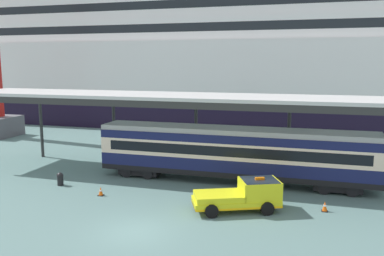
% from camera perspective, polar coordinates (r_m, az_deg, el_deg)
% --- Properties ---
extents(ground_plane, '(400.00, 400.00, 0.00)m').
position_cam_1_polar(ground_plane, '(22.40, -7.96, -14.28)').
color(ground_plane, slate).
extents(cruise_ship, '(129.15, 24.95, 31.93)m').
position_cam_1_polar(cruise_ship, '(64.82, -3.02, 11.05)').
color(cruise_ship, black).
rests_on(cruise_ship, ground).
extents(platform_canopy, '(45.41, 5.84, 6.44)m').
position_cam_1_polar(platform_canopy, '(30.09, 6.18, 3.97)').
color(platform_canopy, silver).
rests_on(platform_canopy, ground).
extents(train_carriage, '(20.40, 2.81, 4.11)m').
position_cam_1_polar(train_carriage, '(30.27, 5.90, -3.40)').
color(train_carriage, black).
rests_on(train_carriage, ground).
extents(service_truck, '(5.57, 3.93, 2.02)m').
position_cam_1_polar(service_truck, '(25.05, 7.38, -9.25)').
color(service_truck, yellow).
rests_on(service_truck, ground).
extents(traffic_cone_near, '(0.36, 0.36, 0.60)m').
position_cam_1_polar(traffic_cone_near, '(28.31, -12.73, -8.69)').
color(traffic_cone_near, black).
rests_on(traffic_cone_near, ground).
extents(traffic_cone_mid, '(0.36, 0.36, 0.64)m').
position_cam_1_polar(traffic_cone_mid, '(26.11, 18.19, -10.44)').
color(traffic_cone_mid, black).
rests_on(traffic_cone_mid, ground).
extents(quay_bollard, '(0.48, 0.48, 0.96)m').
position_cam_1_polar(quay_bollard, '(31.29, -18.06, -6.77)').
color(quay_bollard, black).
rests_on(quay_bollard, ground).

